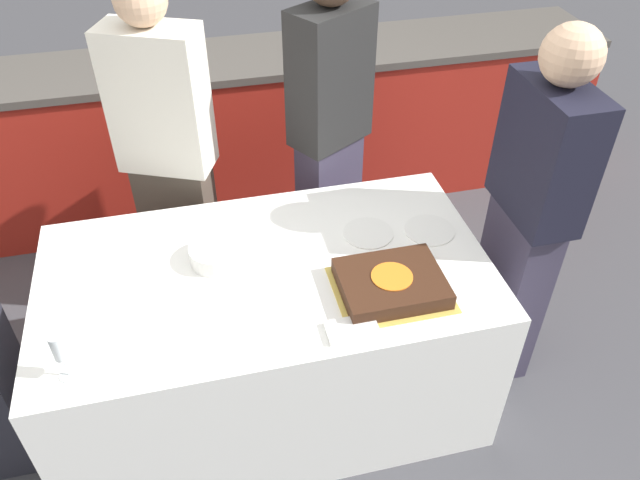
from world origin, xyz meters
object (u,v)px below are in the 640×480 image
wine_glass (59,349)px  person_standing_back (169,160)px  plate_stack (216,254)px  person_cutting_cake (330,135)px  person_seated_right (529,215)px  cake (391,283)px

wine_glass → person_standing_back: bearing=70.1°
plate_stack → wine_glass: bearing=-139.4°
person_standing_back → person_cutting_cake: bearing=-156.3°
person_cutting_cake → person_seated_right: 0.93m
plate_stack → person_standing_back: bearing=102.6°
cake → person_cutting_cake: 0.90m
wine_glass → person_standing_back: 1.09m
person_seated_right → plate_stack: bearing=-94.3°
cake → wine_glass: 1.09m
person_standing_back → wine_glass: bearing=93.9°
cake → person_standing_back: 1.15m
person_standing_back → cake: bearing=152.4°
cake → wine_glass: size_ratio=2.26×
wine_glass → person_cutting_cake: (1.08, 1.02, 0.01)m
plate_stack → person_seated_right: (1.22, -0.09, 0.03)m
cake → person_seated_right: size_ratio=0.26×
person_seated_right → wine_glass: bearing=-78.9°
wine_glass → person_cutting_cake: 1.49m
plate_stack → person_seated_right: size_ratio=0.12×
cake → wine_glass: (-1.08, -0.13, 0.09)m
wine_glass → person_seated_right: (1.72, 0.34, -0.05)m
person_seated_right → person_standing_back: (-1.35, 0.68, 0.03)m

